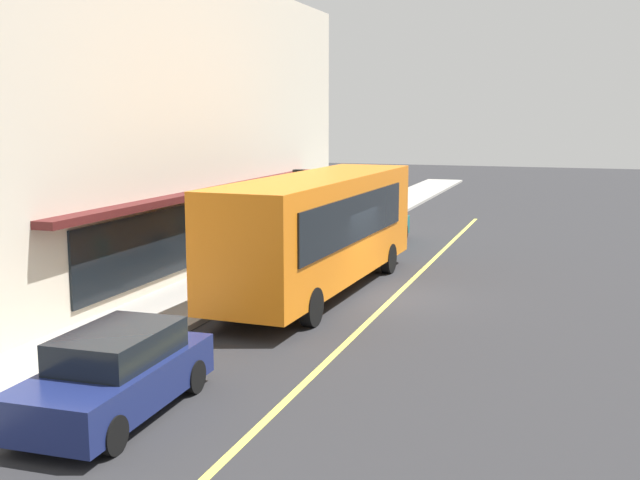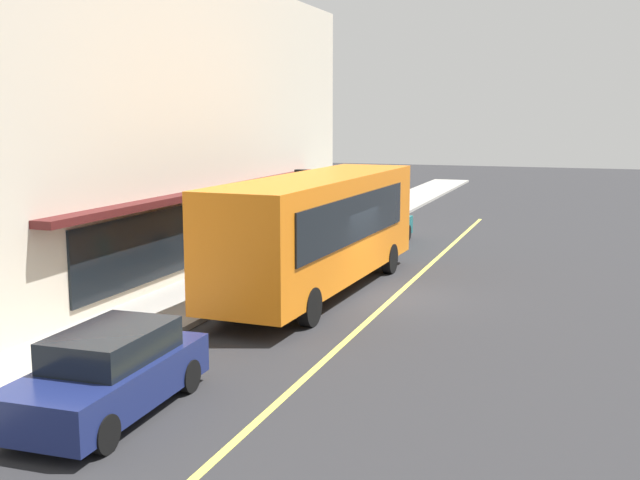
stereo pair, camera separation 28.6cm
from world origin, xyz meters
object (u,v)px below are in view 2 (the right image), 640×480
traffic_light (301,192)px  car_navy (110,373)px  car_teal (380,226)px  pedestrian_mid_block (221,260)px  pedestrian_by_curb (338,211)px  bus (320,227)px

traffic_light → car_navy: (-14.41, -1.88, -1.79)m
traffic_light → car_teal: 5.30m
pedestrian_mid_block → car_teal: bearing=-9.4°
pedestrian_by_curb → traffic_light: bearing=-174.6°
bus → car_navy: size_ratio=2.58×
car_teal → car_navy: size_ratio=0.99×
bus → car_teal: bearing=3.8°
traffic_light → pedestrian_by_curb: bearing=5.4°
traffic_light → pedestrian_mid_block: traffic_light is taller
traffic_light → car_teal: (4.71, -1.64, -1.79)m
car_teal → pedestrian_mid_block: (-10.76, 1.79, 0.42)m
car_navy → pedestrian_mid_block: 8.62m
traffic_light → pedestrian_mid_block: size_ratio=1.89×
bus → traffic_light: (4.27, 2.24, 0.55)m
bus → pedestrian_by_curb: bearing=15.3°
bus → pedestrian_mid_block: bus is taller
car_navy → pedestrian_mid_block: (8.37, 2.03, 0.42)m
pedestrian_mid_block → traffic_light: bearing=-1.4°
bus → pedestrian_by_curb: bus is taller
bus → pedestrian_mid_block: bearing=126.6°
pedestrian_by_curb → bus: bearing=-164.7°
car_navy → traffic_light: bearing=7.4°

